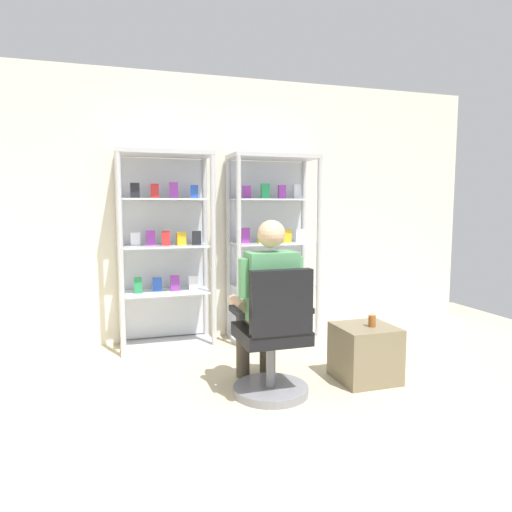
{
  "coord_description": "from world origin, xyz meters",
  "views": [
    {
      "loc": [
        -1.06,
        -1.83,
        1.4
      ],
      "look_at": [
        0.02,
        1.61,
        1.0
      ],
      "focal_mm": 32.67,
      "sensor_mm": 36.0,
      "label": 1
    }
  ],
  "objects_px": {
    "office_chair": "(273,344)",
    "storage_crate": "(365,353)",
    "display_cabinet_right": "(271,246)",
    "display_cabinet_left": "(165,249)",
    "seated_shopkeeper": "(266,297)",
    "tea_glass": "(372,321)"
  },
  "relations": [
    {
      "from": "office_chair",
      "to": "display_cabinet_left",
      "type": "bearing_deg",
      "value": 111.41
    },
    {
      "from": "display_cabinet_left",
      "to": "seated_shopkeeper",
      "type": "distance_m",
      "value": 1.49
    },
    {
      "from": "storage_crate",
      "to": "seated_shopkeeper",
      "type": "bearing_deg",
      "value": 175.04
    },
    {
      "from": "display_cabinet_right",
      "to": "office_chair",
      "type": "xyz_separation_m",
      "value": [
        -0.51,
        -1.51,
        -0.57
      ]
    },
    {
      "from": "office_chair",
      "to": "storage_crate",
      "type": "xyz_separation_m",
      "value": [
        0.81,
        0.09,
        -0.17
      ]
    },
    {
      "from": "tea_glass",
      "to": "display_cabinet_right",
      "type": "bearing_deg",
      "value": 102.97
    },
    {
      "from": "display_cabinet_left",
      "to": "storage_crate",
      "type": "distance_m",
      "value": 2.12
    },
    {
      "from": "display_cabinet_right",
      "to": "storage_crate",
      "type": "relative_size",
      "value": 4.23
    },
    {
      "from": "office_chair",
      "to": "storage_crate",
      "type": "relative_size",
      "value": 2.13
    },
    {
      "from": "display_cabinet_right",
      "to": "storage_crate",
      "type": "xyz_separation_m",
      "value": [
        0.3,
        -1.42,
        -0.74
      ]
    },
    {
      "from": "display_cabinet_right",
      "to": "seated_shopkeeper",
      "type": "xyz_separation_m",
      "value": [
        -0.51,
        -1.35,
        -0.25
      ]
    },
    {
      "from": "storage_crate",
      "to": "tea_glass",
      "type": "height_order",
      "value": "tea_glass"
    },
    {
      "from": "office_chair",
      "to": "seated_shopkeeper",
      "type": "relative_size",
      "value": 0.74
    },
    {
      "from": "display_cabinet_right",
      "to": "seated_shopkeeper",
      "type": "distance_m",
      "value": 1.46
    },
    {
      "from": "office_chair",
      "to": "seated_shopkeeper",
      "type": "distance_m",
      "value": 0.36
    },
    {
      "from": "office_chair",
      "to": "seated_shopkeeper",
      "type": "xyz_separation_m",
      "value": [
        -0.0,
        0.16,
        0.32
      ]
    },
    {
      "from": "office_chair",
      "to": "tea_glass",
      "type": "bearing_deg",
      "value": 3.86
    },
    {
      "from": "display_cabinet_left",
      "to": "seated_shopkeeper",
      "type": "relative_size",
      "value": 1.47
    },
    {
      "from": "display_cabinet_left",
      "to": "display_cabinet_right",
      "type": "bearing_deg",
      "value": 0.03
    },
    {
      "from": "display_cabinet_right",
      "to": "storage_crate",
      "type": "height_order",
      "value": "display_cabinet_right"
    },
    {
      "from": "seated_shopkeeper",
      "to": "display_cabinet_right",
      "type": "bearing_deg",
      "value": 69.29
    },
    {
      "from": "seated_shopkeeper",
      "to": "tea_glass",
      "type": "distance_m",
      "value": 0.88
    }
  ]
}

